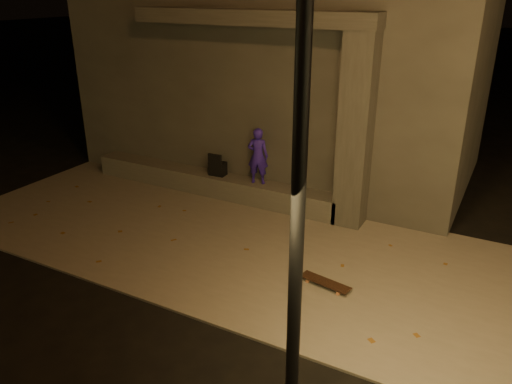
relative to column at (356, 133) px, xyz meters
The scene contains 10 objects.
ground 4.51m from the column, 114.39° to the right, with size 120.00×120.00×0.00m, color black.
sidewalk 3.04m from the column, 134.17° to the right, with size 11.00×4.40×0.04m, color slate.
building 3.92m from the column, 134.55° to the left, with size 9.00×5.10×5.22m.
ledge 3.57m from the column, behind, with size 6.00×0.55×0.45m, color #4E4C47.
column is the anchor object (origin of this frame).
canopy 2.93m from the column, behind, with size 5.00×0.70×0.28m, color #393734.
skateboarder 2.16m from the column, behind, with size 0.43×0.28×1.19m, color #2D19A6.
backpack 3.24m from the column, behind, with size 0.37×0.25×0.50m.
skateboard 2.95m from the column, 80.11° to the right, with size 0.84×0.35×0.09m.
street_lamp_0 5.30m from the column, 78.95° to the right, with size 0.36×0.36×7.05m.
Camera 1 is at (4.27, -4.86, 4.31)m, focal length 35.00 mm.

